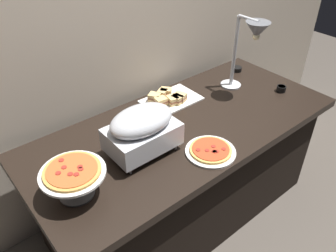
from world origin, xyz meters
name	(u,v)px	position (x,y,z in m)	size (l,w,h in m)	color
ground_plane	(182,210)	(0.00, 0.00, 0.00)	(8.00, 8.00, 0.00)	#4C443D
back_wall	(133,28)	(0.00, 0.50, 1.20)	(4.40, 0.04, 2.40)	#B7A893
buffet_table	(184,171)	(0.00, 0.00, 0.39)	(1.90, 0.84, 0.76)	black
chafing_dish	(142,129)	(-0.34, -0.04, 0.91)	(0.36, 0.24, 0.26)	#B7BABF
heat_lamp	(252,37)	(0.56, 0.03, 1.15)	(0.15, 0.29, 0.50)	#B7BABF
pizza_plate_front	(211,151)	(-0.07, -0.27, 0.77)	(0.27, 0.27, 0.03)	white
pizza_plate_center	(73,174)	(-0.75, -0.09, 0.88)	(0.29, 0.29, 0.16)	#595B60
sandwich_platter	(169,98)	(0.09, 0.26, 0.78)	(0.36, 0.25, 0.06)	white
sauce_cup_near	(237,69)	(0.76, 0.27, 0.78)	(0.07, 0.07, 0.03)	black
sauce_cup_far	(281,89)	(0.76, -0.12, 0.78)	(0.06, 0.06, 0.04)	black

